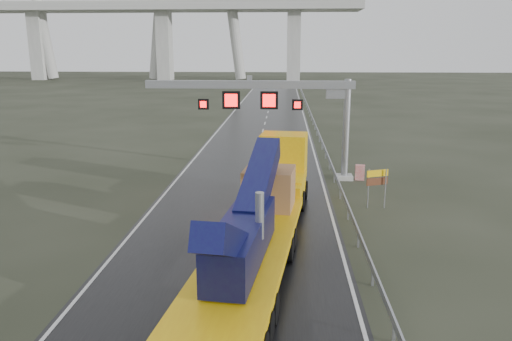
# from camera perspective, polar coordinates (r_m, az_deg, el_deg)

# --- Properties ---
(ground) EXTENTS (400.00, 400.00, 0.00)m
(ground) POSITION_cam_1_polar(r_m,az_deg,el_deg) (19.94, -4.42, -13.81)
(ground) COLOR #282C1F
(ground) RESTS_ON ground
(road) EXTENTS (11.00, 200.00, 0.02)m
(road) POSITION_cam_1_polar(r_m,az_deg,el_deg) (58.31, 0.79, 4.57)
(road) COLOR black
(road) RESTS_ON ground
(guardrail) EXTENTS (0.20, 140.00, 1.40)m
(guardrail) POSITION_cam_1_polar(r_m,az_deg,el_deg) (48.41, 7.51, 3.41)
(guardrail) COLOR gray
(guardrail) RESTS_ON ground
(sign_gantry) EXTENTS (14.90, 1.20, 7.42)m
(sign_gantry) POSITION_cam_1_polar(r_m,az_deg,el_deg) (35.70, 2.66, 7.88)
(sign_gantry) COLOR #ADADA9
(sign_gantry) RESTS_ON ground
(heavy_haul_truck) EXTENTS (5.45, 21.44, 4.99)m
(heavy_haul_truck) POSITION_cam_1_polar(r_m,az_deg,el_deg) (24.14, 1.02, -3.83)
(heavy_haul_truck) COLOR yellow
(heavy_haul_truck) RESTS_ON ground
(exit_sign_pair) EXTENTS (1.31, 0.56, 2.38)m
(exit_sign_pair) POSITION_cam_1_polar(r_m,az_deg,el_deg) (30.22, 13.68, -1.17)
(exit_sign_pair) COLOR gray
(exit_sign_pair) RESTS_ON ground
(striped_barrier) EXTENTS (0.70, 0.45, 1.12)m
(striped_barrier) POSITION_cam_1_polar(r_m,az_deg,el_deg) (36.78, 11.79, -0.22)
(striped_barrier) COLOR red
(striped_barrier) RESTS_ON ground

